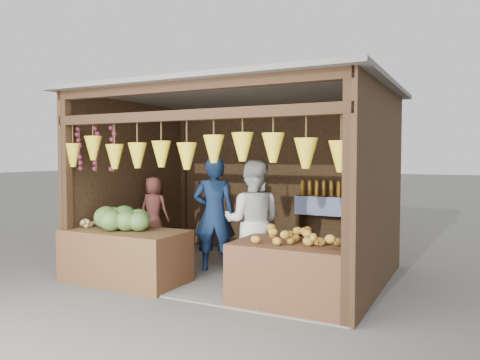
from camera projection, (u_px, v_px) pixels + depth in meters
name	position (u px, v px, depth m)	size (l,w,h in m)	color
ground	(240.00, 273.00, 6.88)	(80.00, 80.00, 0.00)	#514F49
stall_structure	(237.00, 160.00, 6.77)	(4.30, 3.30, 2.66)	slate
back_shelf	(335.00, 209.00, 7.50)	(1.25, 0.32, 1.32)	#382314
counter_left	(125.00, 256.00, 6.38)	(1.69, 0.85, 0.71)	#50311A
counter_right	(296.00, 275.00, 5.36)	(1.44, 0.85, 0.72)	#492918
stool	(154.00, 252.00, 7.60)	(0.35, 0.35, 0.33)	black
man_standing	(214.00, 214.00, 6.93)	(0.62, 0.41, 1.71)	#132648
woman_standing	(253.00, 222.00, 6.32)	(0.81, 0.63, 1.67)	silver
vendor_seated	(154.00, 209.00, 7.56)	(0.52, 0.34, 1.06)	brown
melon_pile	(124.00, 218.00, 6.40)	(1.00, 0.50, 0.32)	#1C4F15
tanfruit_pile	(87.00, 222.00, 6.65)	(0.34, 0.40, 0.13)	tan
mango_pile	(302.00, 234.00, 5.34)	(1.40, 0.64, 0.22)	#D55B1C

